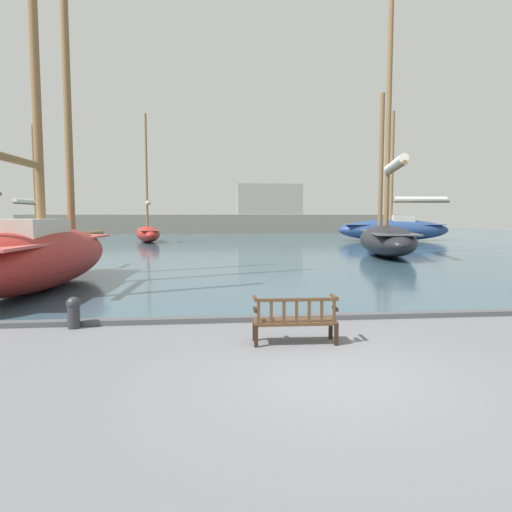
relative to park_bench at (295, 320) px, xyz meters
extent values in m
plane|color=slate|center=(0.23, -1.87, -0.47)|extent=(160.00, 160.00, 0.00)
cube|color=#385666|center=(0.23, 42.13, -0.43)|extent=(100.00, 80.00, 0.08)
cube|color=#4C4C50|center=(0.23, 1.98, -0.41)|extent=(40.00, 0.30, 0.12)
cube|color=black|center=(-0.76, 0.28, -0.26)|extent=(0.07, 0.07, 0.42)
cube|color=black|center=(0.77, 0.24, -0.26)|extent=(0.07, 0.07, 0.42)
cube|color=black|center=(-0.77, -0.17, -0.26)|extent=(0.07, 0.07, 0.42)
cube|color=black|center=(0.76, -0.21, -0.26)|extent=(0.07, 0.07, 0.42)
cube|color=#4C331E|center=(0.00, 0.04, -0.05)|extent=(1.62, 0.57, 0.06)
cube|color=#4C331E|center=(-0.01, -0.18, 0.42)|extent=(1.60, 0.10, 0.06)
cube|color=#4C331E|center=(-0.73, -0.16, 0.19)|extent=(0.06, 0.04, 0.41)
cube|color=#4C331E|center=(-0.49, -0.17, 0.19)|extent=(0.06, 0.04, 0.41)
cube|color=#4C331E|center=(-0.25, -0.18, 0.19)|extent=(0.06, 0.04, 0.41)
cube|color=#4C331E|center=(-0.01, -0.18, 0.19)|extent=(0.06, 0.04, 0.41)
cube|color=#4C331E|center=(0.23, -0.19, 0.19)|extent=(0.06, 0.04, 0.41)
cube|color=#4C331E|center=(0.47, -0.20, 0.19)|extent=(0.06, 0.04, 0.41)
cube|color=#4C331E|center=(0.71, -0.21, 0.19)|extent=(0.06, 0.04, 0.41)
cube|color=black|center=(-0.77, -0.03, 0.22)|extent=(0.07, 0.30, 0.06)
cube|color=#4C331E|center=(-0.77, 0.06, 0.43)|extent=(0.07, 0.47, 0.04)
cube|color=black|center=(0.77, -0.08, 0.22)|extent=(0.07, 0.30, 0.06)
cube|color=#4C331E|center=(0.77, 0.01, 0.43)|extent=(0.07, 0.47, 0.04)
ellipsoid|color=maroon|center=(-7.22, 35.13, 0.35)|extent=(3.58, 8.17, 1.48)
cube|color=#C6514C|center=(-7.22, 35.13, 0.76)|extent=(2.88, 7.14, 0.08)
cylinder|color=brown|center=(-7.26, 35.32, 6.13)|extent=(0.21, 0.21, 10.66)
cylinder|color=brown|center=(-6.92, 33.62, 3.10)|extent=(0.83, 3.43, 0.17)
cylinder|color=silver|center=(-6.92, 33.62, 3.27)|extent=(0.93, 3.12, 0.34)
ellipsoid|color=black|center=(9.32, 18.56, 0.52)|extent=(5.68, 11.49, 1.82)
cube|color=#4C4C51|center=(9.32, 18.56, 1.02)|extent=(4.62, 10.02, 0.08)
cylinder|color=brown|center=(9.39, 18.83, 7.93)|extent=(0.31, 0.31, 13.73)
cylinder|color=brown|center=(8.65, 15.90, 4.60)|extent=(1.72, 5.91, 0.24)
cylinder|color=silver|center=(8.65, 15.90, 4.85)|extent=(1.81, 5.39, 0.49)
cylinder|color=brown|center=(10.14, 21.78, 5.65)|extent=(0.31, 0.31, 9.18)
ellipsoid|color=navy|center=(16.60, 34.76, 0.65)|extent=(11.11, 4.05, 2.08)
cube|color=#516B9E|center=(16.60, 34.76, 1.23)|extent=(9.74, 3.18, 0.08)
cube|color=beige|center=(17.41, 34.68, 1.70)|extent=(2.25, 1.83, 0.86)
cylinder|color=brown|center=(16.32, 34.79, 6.70)|extent=(0.30, 0.30, 10.87)
cylinder|color=brown|center=(19.17, 34.50, 3.45)|extent=(5.71, 0.82, 0.24)
cylinder|color=silver|center=(19.17, 34.50, 3.69)|extent=(5.17, 0.99, 0.47)
ellipsoid|color=maroon|center=(-7.19, 7.17, 0.62)|extent=(3.49, 10.59, 2.02)
cube|color=#C6514C|center=(-7.19, 7.17, 1.18)|extent=(2.69, 9.29, 0.08)
cube|color=beige|center=(-7.23, 6.38, 1.56)|extent=(1.77, 3.09, 0.69)
cylinder|color=brown|center=(-7.18, 7.43, 7.05)|extent=(0.29, 0.29, 11.68)
cylinder|color=brown|center=(-7.29, 5.38, 3.64)|extent=(0.46, 4.10, 0.23)
cylinder|color=brown|center=(-7.02, 10.29, 6.09)|extent=(0.29, 0.29, 9.75)
cylinder|color=brown|center=(-6.85, 13.40, 1.20)|extent=(0.34, 2.05, 0.23)
ellipsoid|color=#2D6647|center=(-18.53, 38.63, 0.42)|extent=(3.05, 8.71, 1.62)
cube|color=#5B9375|center=(-18.53, 38.63, 0.87)|extent=(2.35, 7.65, 0.08)
cylinder|color=brown|center=(-18.52, 38.84, 5.90)|extent=(0.26, 0.26, 9.99)
cylinder|color=brown|center=(-18.65, 36.57, 3.22)|extent=(0.46, 4.55, 0.21)
cylinder|color=silver|center=(-18.65, 36.57, 3.43)|extent=(0.64, 4.11, 0.41)
cylinder|color=#2D2D33|center=(-4.60, 1.71, -0.20)|extent=(0.27, 0.27, 0.55)
sphere|color=#2D2D33|center=(-4.60, 1.71, 0.08)|extent=(0.31, 0.31, 0.31)
cube|color=slate|center=(0.23, 56.85, 0.89)|extent=(55.27, 2.40, 2.72)
cube|color=gray|center=(7.31, 56.85, 4.45)|extent=(9.34, 2.00, 4.40)
camera|label=1|loc=(-1.67, -8.50, 1.98)|focal=32.00mm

